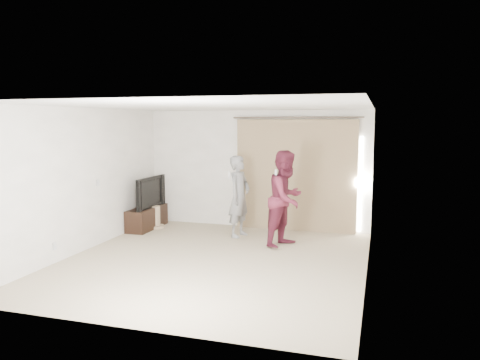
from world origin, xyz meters
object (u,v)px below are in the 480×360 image
object	(u,v)px
tv_console	(147,218)
tv	(146,192)
person_man	(239,196)
person_woman	(286,198)

from	to	relation	value
tv_console	tv	distance (m)	0.58
tv_console	person_man	xyz separation A→B (m)	(2.17, -0.10, 0.60)
tv_console	person_woman	bearing A→B (deg)	-9.47
tv	person_man	xyz separation A→B (m)	(2.17, -0.10, 0.02)
person_woman	tv_console	bearing A→B (deg)	170.53
person_man	person_woman	world-z (taller)	person_woman
tv_console	tv	bearing A→B (deg)	0.00
tv_console	person_woman	size ratio (longest dim) A/B	0.68
person_man	tv	bearing A→B (deg)	177.34
tv_console	tv	world-z (taller)	tv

